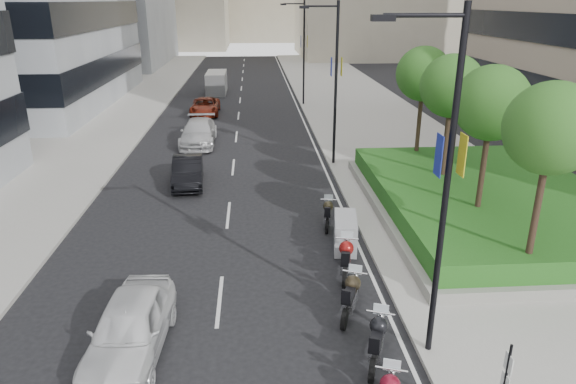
{
  "coord_description": "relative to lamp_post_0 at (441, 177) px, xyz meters",
  "views": [
    {
      "loc": [
        -0.28,
        -10.24,
        9.01
      ],
      "look_at": [
        1.0,
        8.39,
        2.0
      ],
      "focal_mm": 32.0,
      "sensor_mm": 36.0,
      "label": 1
    }
  ],
  "objects": [
    {
      "name": "motorcycle_4",
      "position": [
        -1.36,
        4.31,
        -4.43
      ],
      "size": [
        0.84,
        2.36,
        1.19
      ],
      "rotation": [
        0.0,
        0.0,
        1.36
      ],
      "color": "black",
      "rests_on": "ground"
    },
    {
      "name": "lamp_post_2",
      "position": [
        0.0,
        35.0,
        0.0
      ],
      "size": [
        2.34,
        0.45,
        9.0
      ],
      "color": "black",
      "rests_on": "ground"
    },
    {
      "name": "motorcycle_2",
      "position": [
        -1.31,
        -0.16,
        -4.45
      ],
      "size": [
        1.02,
        2.2,
        1.14
      ],
      "rotation": [
        0.0,
        0.0,
        1.22
      ],
      "color": "black",
      "rests_on": "ground"
    },
    {
      "name": "tree_0",
      "position": [
        4.36,
        3.0,
        0.36
      ],
      "size": [
        2.8,
        2.8,
        6.3
      ],
      "color": "#332319",
      "rests_on": "planter"
    },
    {
      "name": "sidewalk_left",
      "position": [
        -16.14,
        29.0,
        -4.99
      ],
      "size": [
        8.0,
        100.0,
        0.15
      ],
      "primitive_type": "cube",
      "color": "#9E9B93",
      "rests_on": "ground"
    },
    {
      "name": "hedge",
      "position": [
        5.86,
        9.0,
        -4.12
      ],
      "size": [
        9.4,
        13.4,
        0.8
      ],
      "primitive_type": "cube",
      "color": "#204F16",
      "rests_on": "planter"
    },
    {
      "name": "lane_edge",
      "position": [
        -0.44,
        29.0,
        -5.06
      ],
      "size": [
        0.12,
        100.0,
        0.01
      ],
      "primitive_type": "cube",
      "color": "silver",
      "rests_on": "ground"
    },
    {
      "name": "car_b",
      "position": [
        -7.87,
        14.22,
        -4.36
      ],
      "size": [
        1.83,
        4.41,
        1.42
      ],
      "primitive_type": "imported",
      "rotation": [
        0.0,
        0.0,
        0.08
      ],
      "color": "black",
      "rests_on": "ground"
    },
    {
      "name": "delivery_van",
      "position": [
        -8.1,
        42.04,
        -4.07
      ],
      "size": [
        1.93,
        5.07,
        2.13
      ],
      "rotation": [
        0.0,
        0.0,
        0.0
      ],
      "color": "silver",
      "rests_on": "ground"
    },
    {
      "name": "lane_centre",
      "position": [
        -5.64,
        29.0,
        -5.06
      ],
      "size": [
        0.12,
        100.0,
        0.01
      ],
      "primitive_type": "cube",
      "color": "silver",
      "rests_on": "ground"
    },
    {
      "name": "tree_2",
      "position": [
        4.36,
        11.0,
        0.36
      ],
      "size": [
        2.8,
        2.8,
        6.3
      ],
      "color": "#332319",
      "rests_on": "planter"
    },
    {
      "name": "car_a",
      "position": [
        -7.86,
        0.59,
        -4.28
      ],
      "size": [
        2.09,
        4.7,
        1.57
      ],
      "primitive_type": "imported",
      "rotation": [
        0.0,
        0.0,
        -0.05
      ],
      "color": "silver",
      "rests_on": "ground"
    },
    {
      "name": "motorcycle_6",
      "position": [
        -1.38,
        8.55,
        -4.52
      ],
      "size": [
        0.68,
        2.04,
        1.02
      ],
      "rotation": [
        0.0,
        0.0,
        1.39
      ],
      "color": "black",
      "rests_on": "ground"
    },
    {
      "name": "planter",
      "position": [
        5.86,
        9.0,
        -4.72
      ],
      "size": [
        10.0,
        14.0,
        0.4
      ],
      "primitive_type": "cube",
      "color": "gray",
      "rests_on": "sidewalk_right"
    },
    {
      "name": "car_d",
      "position": [
        -8.41,
        31.66,
        -4.38
      ],
      "size": [
        2.27,
        4.92,
        1.37
      ],
      "primitive_type": "imported",
      "rotation": [
        0.0,
        0.0,
        0.0
      ],
      "color": "maroon",
      "rests_on": "ground"
    },
    {
      "name": "motorcycle_3",
      "position": [
        -1.6,
        2.05,
        -4.45
      ],
      "size": [
        1.07,
        2.18,
        1.15
      ],
      "rotation": [
        0.0,
        0.0,
        1.19
      ],
      "color": "black",
      "rests_on": "ground"
    },
    {
      "name": "tree_1",
      "position": [
        4.36,
        7.0,
        0.36
      ],
      "size": [
        2.8,
        2.8,
        6.3
      ],
      "color": "#332319",
      "rests_on": "planter"
    },
    {
      "name": "motorcycle_5",
      "position": [
        -1.0,
        6.46,
        -4.45
      ],
      "size": [
        1.11,
        2.15,
        1.24
      ],
      "rotation": [
        0.0,
        0.0,
        1.43
      ],
      "color": "black",
      "rests_on": "ground"
    },
    {
      "name": "sidewalk_right",
      "position": [
        4.86,
        29.0,
        -4.99
      ],
      "size": [
        10.0,
        100.0,
        0.15
      ],
      "primitive_type": "cube",
      "color": "#9E9B93",
      "rests_on": "ground"
    },
    {
      "name": "lamp_post_0",
      "position": [
        0.0,
        0.0,
        0.0
      ],
      "size": [
        2.34,
        0.45,
        9.0
      ],
      "color": "black",
      "rests_on": "ground"
    },
    {
      "name": "lamp_post_1",
      "position": [
        0.0,
        17.0,
        0.0
      ],
      "size": [
        2.34,
        0.45,
        9.0
      ],
      "color": "black",
      "rests_on": "ground"
    },
    {
      "name": "car_c",
      "position": [
        -8.06,
        22.19,
        -4.28
      ],
      "size": [
        2.22,
        5.44,
        1.58
      ],
      "primitive_type": "imported",
      "rotation": [
        0.0,
        0.0,
        -0.0
      ],
      "color": "#B7B7B9",
      "rests_on": "ground"
    },
    {
      "name": "tree_3",
      "position": [
        4.36,
        15.0,
        0.36
      ],
      "size": [
        2.8,
        2.8,
        6.3
      ],
      "color": "#332319",
      "rests_on": "planter"
    }
  ]
}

